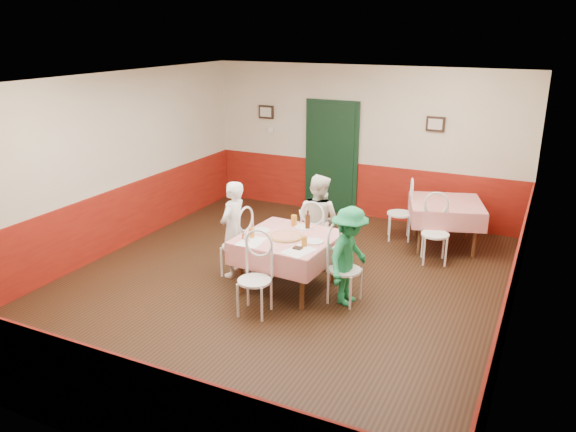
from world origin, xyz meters
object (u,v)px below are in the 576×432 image
at_px(glass_a, 251,233).
at_px(diner_right, 349,256).
at_px(pizza, 286,236).
at_px(beer_bottle, 308,221).
at_px(chair_second_a, 400,214).
at_px(glass_b, 304,241).
at_px(chair_far, 316,238).
at_px(main_table, 288,263).
at_px(diner_far, 318,221).
at_px(second_table, 444,224).
at_px(glass_c, 294,220).
at_px(chair_near, 254,281).
at_px(chair_second_b, 435,235).
at_px(diner_left, 233,229).
at_px(chair_left, 237,246).
at_px(chair_right, 345,270).
at_px(wallet, 298,248).

height_order(glass_a, diner_right, diner_right).
bearing_deg(pizza, beer_bottle, 73.23).
bearing_deg(chair_second_a, glass_b, -28.26).
relative_size(pizza, diner_right, 0.33).
bearing_deg(glass_b, chair_far, 104.97).
height_order(main_table, diner_far, diner_far).
height_order(chair_far, beer_bottle, beer_bottle).
relative_size(glass_b, diner_far, 0.09).
bearing_deg(second_table, chair_far, -133.06).
bearing_deg(second_table, diner_far, -133.86).
height_order(glass_c, beer_bottle, beer_bottle).
height_order(chair_near, glass_b, chair_near).
distance_m(chair_near, glass_a, 0.80).
bearing_deg(chair_far, second_table, -136.18).
distance_m(chair_second_b, glass_a, 2.91).
relative_size(chair_near, diner_left, 0.64).
xyz_separation_m(chair_left, pizza, (0.84, -0.11, 0.32)).
bearing_deg(diner_right, main_table, 91.75).
distance_m(chair_right, beer_bottle, 0.95).
bearing_deg(beer_bottle, diner_right, -29.34).
bearing_deg(wallet, main_table, 134.95).
xyz_separation_m(chair_near, chair_second_a, (0.93, 3.38, 0.00)).
bearing_deg(chair_left, glass_a, 58.40).
relative_size(chair_near, glass_c, 5.83).
relative_size(chair_second_b, glass_c, 5.83).
xyz_separation_m(chair_second_a, glass_a, (-1.30, -2.78, 0.38)).
relative_size(chair_second_b, pizza, 2.05).
relative_size(main_table, glass_b, 9.31).
relative_size(chair_right, beer_bottle, 3.70).
height_order(chair_near, wallet, chair_near).
bearing_deg(chair_near, chair_second_a, 68.27).
bearing_deg(second_table, diner_right, -105.69).
height_order(chair_far, glass_c, glass_c).
relative_size(chair_near, diner_far, 0.64).
height_order(second_table, glass_b, glass_b).
bearing_deg(chair_near, wallet, 47.87).
distance_m(chair_left, pizza, 0.91).
bearing_deg(diner_left, chair_near, 44.19).
bearing_deg(wallet, beer_bottle, 107.92).
xyz_separation_m(chair_left, glass_a, (0.43, -0.31, 0.38)).
xyz_separation_m(main_table, chair_right, (0.85, -0.06, 0.08)).
xyz_separation_m(chair_second_b, diner_right, (-0.73, -1.84, 0.21)).
xyz_separation_m(glass_c, beer_bottle, (0.23, -0.05, 0.04)).
relative_size(main_table, chair_left, 1.36).
relative_size(pizza, diner_far, 0.31).
bearing_deg(chair_second_a, glass_a, -42.42).
height_order(chair_near, diner_right, diner_right).
bearing_deg(glass_b, chair_right, 19.36).
bearing_deg(chair_second_b, chair_left, -162.52).
xyz_separation_m(chair_left, diner_right, (1.75, -0.11, 0.21)).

